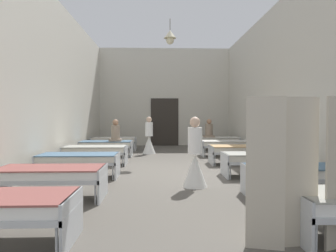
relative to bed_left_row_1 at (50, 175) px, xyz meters
The scene contains 17 objects.
ground_plane 3.66m from the bed_left_row_1, 51.81° to the left, with size 7.18×14.57×0.10m, color #59544C.
room_shell 5.25m from the bed_left_row_1, 62.42° to the left, with size 6.98×14.17×4.94m.
bed_left_row_1 is the anchor object (origin of this frame).
bed_right_row_1 4.48m from the bed_left_row_1, ahead, with size 1.90×0.84×0.57m.
bed_left_row_2 1.90m from the bed_left_row_1, 90.00° to the left, with size 1.90×0.84×0.57m.
bed_right_row_2 4.87m from the bed_left_row_1, 22.96° to the left, with size 1.90×0.84×0.57m.
bed_left_row_3 3.80m from the bed_left_row_1, 90.00° to the left, with size 1.90×0.84×0.57m.
bed_right_row_3 5.88m from the bed_left_row_1, 40.28° to the left, with size 1.90×0.84×0.57m.
bed_left_row_4 5.70m from the bed_left_row_1, 90.00° to the left, with size 1.90×0.84×0.57m.
bed_right_row_4 7.25m from the bed_left_row_1, 51.81° to the left, with size 1.90×0.84×0.57m.
bed_left_row_5 7.60m from the bed_left_row_1, 90.00° to the left, with size 1.90×0.84×0.57m.
bed_right_row_5 8.82m from the bed_left_row_1, 59.46° to the left, with size 1.90×0.84×0.57m.
nurse_near_aisle 2.83m from the bed_left_row_1, 17.76° to the left, with size 0.52×0.52×1.49m.
nurse_mid_aisle 6.67m from the bed_left_row_1, 76.54° to the left, with size 0.52×0.52×1.49m.
patient_seated_primary 5.66m from the bed_left_row_1, 86.45° to the left, with size 0.44×0.44×0.80m.
patient_seated_secondary 8.63m from the bed_left_row_1, 61.33° to the left, with size 0.44×0.44×0.80m.
privacy_screen 4.13m from the bed_left_row_1, 30.58° to the right, with size 1.25×0.18×1.70m.
Camera 1 is at (-0.31, -8.20, 1.48)m, focal length 31.88 mm.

